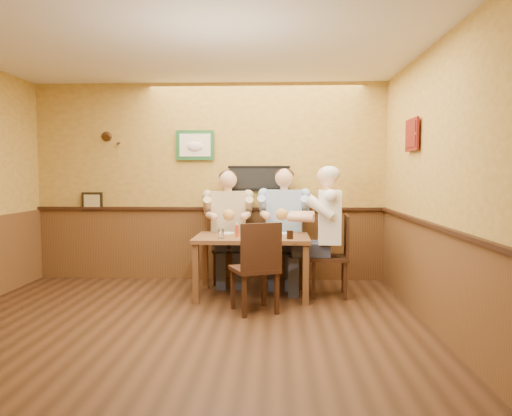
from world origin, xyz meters
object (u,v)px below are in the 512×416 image
at_px(chair_back_left, 228,247).
at_px(salt_shaker, 248,232).
at_px(cola_tumbler, 290,235).
at_px(hot_sauce_bottle, 237,230).
at_px(chair_back_right, 284,248).
at_px(water_glass_mid, 262,236).
at_px(diner_white_elder, 329,238).
at_px(pepper_shaker, 245,232).
at_px(diner_tan_shirt, 228,232).
at_px(diner_blue_polo, 284,232).
at_px(chair_right_end, 329,255).
at_px(chair_near_side, 254,267).
at_px(water_glass_left, 221,233).
at_px(dining_table, 252,243).

bearing_deg(chair_back_left, salt_shaker, -74.49).
height_order(cola_tumbler, hot_sauce_bottle, hot_sauce_bottle).
xyz_separation_m(chair_back_right, water_glass_mid, (-0.28, -1.10, 0.31)).
height_order(diner_white_elder, pepper_shaker, diner_white_elder).
bearing_deg(diner_tan_shirt, chair_back_right, -10.33).
xyz_separation_m(cola_tumbler, pepper_shaker, (-0.54, 0.22, -0.00)).
height_order(diner_blue_polo, hot_sauce_bottle, diner_blue_polo).
height_order(chair_back_left, hot_sauce_bottle, chair_back_left).
height_order(chair_right_end, pepper_shaker, chair_right_end).
bearing_deg(diner_white_elder, hot_sauce_bottle, -79.49).
distance_m(chair_back_left, diner_blue_polo, 0.81).
distance_m(chair_near_side, water_glass_left, 0.71).
xyz_separation_m(diner_tan_shirt, pepper_shaker, (0.29, -0.80, 0.10)).
distance_m(diner_blue_polo, diner_white_elder, 0.86).
xyz_separation_m(dining_table, pepper_shaker, (-0.08, -0.04, 0.14)).
bearing_deg(pepper_shaker, cola_tumbler, -22.50).
bearing_deg(diner_white_elder, chair_right_end, 180.00).
xyz_separation_m(dining_table, diner_blue_polo, (0.41, 0.71, 0.06)).
bearing_deg(chair_back_left, diner_white_elder, -35.18).
bearing_deg(chair_back_left, diner_tan_shirt, 173.17).
xyz_separation_m(diner_tan_shirt, diner_white_elder, (1.32, -0.71, 0.02)).
bearing_deg(hot_sauce_bottle, chair_back_right, 53.54).
bearing_deg(hot_sauce_bottle, chair_right_end, 6.51).
height_order(chair_near_side, pepper_shaker, chair_near_side).
bearing_deg(dining_table, water_glass_mid, -71.48).
bearing_deg(diner_tan_shirt, chair_back_left, -6.83).
distance_m(chair_right_end, diner_white_elder, 0.22).
bearing_deg(chair_back_right, diner_blue_polo, 0.00).
distance_m(cola_tumbler, salt_shaker, 0.57).
height_order(chair_back_left, chair_near_side, chair_near_side).
xyz_separation_m(chair_back_right, hot_sauce_bottle, (-0.59, -0.80, 0.33)).
height_order(chair_right_end, diner_white_elder, diner_white_elder).
bearing_deg(hot_sauce_bottle, salt_shaker, 26.89).
bearing_deg(diner_tan_shirt, cola_tumbler, -57.78).
xyz_separation_m(chair_back_left, diner_tan_shirt, (-0.00, 0.00, 0.21)).
bearing_deg(dining_table, hot_sauce_bottle, -154.96).
bearing_deg(chair_back_right, water_glass_mid, -99.45).
distance_m(salt_shaker, pepper_shaker, 0.04).
bearing_deg(diner_white_elder, cola_tumbler, -53.79).
bearing_deg(chair_right_end, chair_near_side, -45.98).
bearing_deg(cola_tumbler, salt_shaker, 154.29).
bearing_deg(cola_tumbler, chair_back_right, 93.05).
distance_m(chair_near_side, water_glass_mid, 0.45).
distance_m(chair_near_side, salt_shaker, 0.76).
height_order(chair_back_right, hot_sauce_bottle, chair_back_right).
bearing_deg(diner_tan_shirt, chair_right_end, -35.18).
distance_m(chair_right_end, diner_blue_polo, 0.89).
bearing_deg(water_glass_left, cola_tumbler, -3.07).
height_order(chair_back_left, pepper_shaker, chair_back_left).
bearing_deg(diner_tan_shirt, salt_shaker, -74.49).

